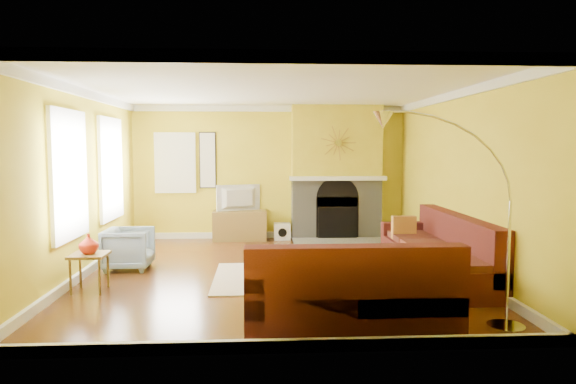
{
  "coord_description": "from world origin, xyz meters",
  "views": [
    {
      "loc": [
        -0.19,
        -7.49,
        1.86
      ],
      "look_at": [
        0.24,
        0.4,
        1.17
      ],
      "focal_mm": 32.0,
      "sensor_mm": 36.0,
      "label": 1
    }
  ],
  "objects": [
    {
      "name": "coffee_table",
      "position": [
        0.4,
        -0.35,
        0.19
      ],
      "size": [
        0.98,
        0.98,
        0.39
      ],
      "primitive_type": null,
      "color": "white",
      "rests_on": "floor"
    },
    {
      "name": "book",
      "position": [
        0.25,
        -0.25,
        0.4
      ],
      "size": [
        0.27,
        0.32,
        0.03
      ],
      "primitive_type": "imported",
      "rotation": [
        0.0,
        0.0,
        0.26
      ],
      "color": "white",
      "rests_on": "coffee_table"
    },
    {
      "name": "wall_front",
      "position": [
        0.0,
        -3.01,
        1.35
      ],
      "size": [
        5.5,
        0.02,
        2.7
      ],
      "primitive_type": "cube",
      "color": "yellow",
      "rests_on": "ground"
    },
    {
      "name": "wall_art",
      "position": [
        -1.25,
        2.97,
        1.6
      ],
      "size": [
        0.34,
        0.04,
        1.14
      ],
      "primitive_type": "cube",
      "color": "white",
      "rests_on": "wall_back"
    },
    {
      "name": "wall_right",
      "position": [
        2.76,
        0.0,
        1.35
      ],
      "size": [
        0.02,
        6.0,
        2.7
      ],
      "primitive_type": "cube",
      "color": "yellow",
      "rests_on": "ground"
    },
    {
      "name": "baseboard",
      "position": [
        0.0,
        0.0,
        0.06
      ],
      "size": [
        5.5,
        6.0,
        0.12
      ],
      "primitive_type": null,
      "color": "white",
      "rests_on": "floor"
    },
    {
      "name": "wall_left",
      "position": [
        -2.76,
        0.0,
        1.35
      ],
      "size": [
        0.02,
        6.0,
        2.7
      ],
      "primitive_type": "cube",
      "color": "yellow",
      "rests_on": "ground"
    },
    {
      "name": "ceiling",
      "position": [
        0.0,
        0.0,
        2.71
      ],
      "size": [
        5.5,
        6.0,
        0.02
      ],
      "primitive_type": "cube",
      "color": "white",
      "rests_on": "ground"
    },
    {
      "name": "subwoofer",
      "position": [
        0.25,
        2.78,
        0.16
      ],
      "size": [
        0.33,
        0.33,
        0.33
      ],
      "primitive_type": "cube",
      "color": "white",
      "rests_on": "floor"
    },
    {
      "name": "window_back",
      "position": [
        -1.9,
        2.96,
        1.55
      ],
      "size": [
        0.82,
        0.06,
        1.22
      ],
      "primitive_type": "cube",
      "color": "white",
      "rests_on": "wall_back"
    },
    {
      "name": "window_left_near",
      "position": [
        -2.72,
        1.3,
        1.5
      ],
      "size": [
        0.06,
        1.22,
        1.72
      ],
      "primitive_type": "cube",
      "color": "white",
      "rests_on": "wall_left"
    },
    {
      "name": "fireplace",
      "position": [
        1.35,
        2.8,
        1.35
      ],
      "size": [
        1.8,
        0.4,
        2.7
      ],
      "primitive_type": null,
      "color": "gray",
      "rests_on": "floor"
    },
    {
      "name": "sunburst",
      "position": [
        1.35,
        2.57,
        1.95
      ],
      "size": [
        0.7,
        0.04,
        0.7
      ],
      "primitive_type": null,
      "color": "olive",
      "rests_on": "fireplace"
    },
    {
      "name": "vase",
      "position": [
        -2.4,
        -0.85,
        0.62
      ],
      "size": [
        0.25,
        0.25,
        0.26
      ],
      "primitive_type": "imported",
      "color": "red",
      "rests_on": "side_table"
    },
    {
      "name": "arc_lamp",
      "position": [
        1.7,
        -2.55,
        1.1
      ],
      "size": [
        1.39,
        0.36,
        2.2
      ],
      "primitive_type": null,
      "color": "silver",
      "rests_on": "floor"
    },
    {
      "name": "media_console",
      "position": [
        -0.6,
        2.75,
        0.29
      ],
      "size": [
        1.07,
        0.48,
        0.59
      ],
      "primitive_type": "cube",
      "color": "olive",
      "rests_on": "floor"
    },
    {
      "name": "window_left_far",
      "position": [
        -2.72,
        -0.6,
        1.5
      ],
      "size": [
        0.06,
        1.22,
        1.72
      ],
      "primitive_type": "cube",
      "color": "white",
      "rests_on": "wall_left"
    },
    {
      "name": "tv",
      "position": [
        -0.6,
        2.75,
        0.85
      ],
      "size": [
        0.89,
        0.42,
        0.52
      ],
      "primitive_type": "imported",
      "rotation": [
        0.0,
        0.0,
        3.49
      ],
      "color": "black",
      "rests_on": "media_console"
    },
    {
      "name": "sectional_sofa",
      "position": [
        1.2,
        -0.85,
        0.45
      ],
      "size": [
        3.1,
        3.7,
        0.9
      ],
      "primitive_type": null,
      "color": "#541D1B",
      "rests_on": "floor"
    },
    {
      "name": "mantel",
      "position": [
        1.35,
        2.56,
        1.25
      ],
      "size": [
        1.92,
        0.22,
        0.08
      ],
      "primitive_type": "cube",
      "color": "white",
      "rests_on": "fireplace"
    },
    {
      "name": "hearth",
      "position": [
        1.35,
        2.25,
        0.03
      ],
      "size": [
        1.8,
        0.7,
        0.06
      ],
      "primitive_type": "cube",
      "color": "gray",
      "rests_on": "floor"
    },
    {
      "name": "wall_back",
      "position": [
        0.0,
        3.01,
        1.35
      ],
      "size": [
        5.5,
        0.02,
        2.7
      ],
      "primitive_type": "cube",
      "color": "yellow",
      "rests_on": "ground"
    },
    {
      "name": "armchair",
      "position": [
        -2.2,
        0.35,
        0.32
      ],
      "size": [
        0.7,
        0.68,
        0.64
      ],
      "primitive_type": "imported",
      "rotation": [
        0.0,
        0.0,
        1.57
      ],
      "color": "gray",
      "rests_on": "floor"
    },
    {
      "name": "crown_molding",
      "position": [
        0.0,
        0.0,
        2.64
      ],
      "size": [
        5.5,
        6.0,
        0.12
      ],
      "primitive_type": null,
      "color": "white",
      "rests_on": "ceiling"
    },
    {
      "name": "side_table",
      "position": [
        -2.4,
        -0.85,
        0.25
      ],
      "size": [
        0.45,
        0.45,
        0.49
      ],
      "primitive_type": null,
      "color": "olive",
      "rests_on": "floor"
    },
    {
      "name": "rug",
      "position": [
        0.35,
        -0.3,
        0.01
      ],
      "size": [
        2.4,
        1.8,
        0.02
      ],
      "primitive_type": "cube",
      "color": "beige",
      "rests_on": "floor"
    },
    {
      "name": "floor",
      "position": [
        0.0,
        0.0,
        -0.01
      ],
      "size": [
        5.5,
        6.0,
        0.02
      ],
      "primitive_type": "cube",
      "color": "brown",
      "rests_on": "ground"
    }
  ]
}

